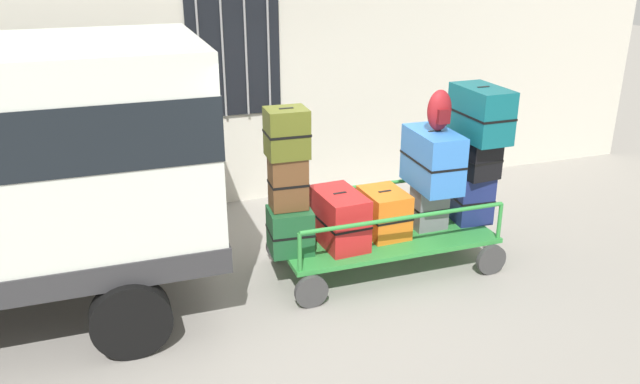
{
  "coord_description": "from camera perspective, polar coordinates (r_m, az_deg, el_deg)",
  "views": [
    {
      "loc": [
        -2.15,
        -5.85,
        3.41
      ],
      "look_at": [
        -0.12,
        -0.04,
        0.99
      ],
      "focal_mm": 36.09,
      "sensor_mm": 36.0,
      "label": 1
    }
  ],
  "objects": [
    {
      "name": "ground_plane",
      "position": [
        7.11,
        0.77,
        -7.23
      ],
      "size": [
        40.0,
        40.0,
        0.0
      ],
      "primitive_type": "plane",
      "color": "gray"
    },
    {
      "name": "building_wall",
      "position": [
        8.71,
        -5.09,
        15.35
      ],
      "size": [
        12.0,
        0.38,
        5.0
      ],
      "color": "beige",
      "rests_on": "ground"
    },
    {
      "name": "luggage_cart",
      "position": [
        7.14,
        5.71,
        -4.21
      ],
      "size": [
        2.41,
        1.15,
        0.39
      ],
      "color": "#2D8438",
      "rests_on": "ground"
    },
    {
      "name": "cart_railing",
      "position": [
        6.98,
        5.84,
        -1.17
      ],
      "size": [
        2.3,
        1.01,
        0.42
      ],
      "color": "#2D8438",
      "rests_on": "luggage_cart"
    },
    {
      "name": "suitcase_left_bottom",
      "position": [
        6.63,
        -2.66,
        -3.41
      ],
      "size": [
        0.47,
        0.45,
        0.47
      ],
      "color": "#194C28",
      "rests_on": "luggage_cart"
    },
    {
      "name": "suitcase_left_middle",
      "position": [
        6.48,
        -2.84,
        0.81
      ],
      "size": [
        0.39,
        0.3,
        0.54
      ],
      "color": "brown",
      "rests_on": "suitcase_left_bottom"
    },
    {
      "name": "suitcase_left_top",
      "position": [
        6.33,
        -2.97,
        5.26
      ],
      "size": [
        0.42,
        0.37,
        0.49
      ],
      "color": "#4C5119",
      "rests_on": "suitcase_left_middle"
    },
    {
      "name": "suitcase_midleft_bottom",
      "position": [
        6.77,
        1.74,
        -2.35
      ],
      "size": [
        0.47,
        0.74,
        0.58
      ],
      "color": "#B21E1E",
      "rests_on": "luggage_cart"
    },
    {
      "name": "suitcase_center_bottom",
      "position": [
        7.04,
        5.69,
        -1.83
      ],
      "size": [
        0.45,
        0.59,
        0.5
      ],
      "color": "orange",
      "rests_on": "luggage_cart"
    },
    {
      "name": "suitcase_midright_bottom",
      "position": [
        7.26,
        9.66,
        -1.33
      ],
      "size": [
        0.38,
        0.28,
        0.49
      ],
      "color": "slate",
      "rests_on": "luggage_cart"
    },
    {
      "name": "suitcase_midright_middle",
      "position": [
        7.06,
        9.96,
        2.88
      ],
      "size": [
        0.45,
        0.79,
        0.63
      ],
      "color": "#3372C6",
      "rests_on": "suitcase_midright_bottom"
    },
    {
      "name": "suitcase_right_bottom",
      "position": [
        7.51,
        13.34,
        -0.56
      ],
      "size": [
        0.44,
        0.38,
        0.56
      ],
      "color": "navy",
      "rests_on": "luggage_cart"
    },
    {
      "name": "suitcase_right_middle",
      "position": [
        7.34,
        13.7,
        3.0
      ],
      "size": [
        0.42,
        0.49,
        0.43
      ],
      "color": "black",
      "rests_on": "suitcase_right_bottom"
    },
    {
      "name": "suitcase_right_top",
      "position": [
        7.2,
        14.07,
        6.78
      ],
      "size": [
        0.42,
        0.75,
        0.58
      ],
      "color": "#0F5960",
      "rests_on": "suitcase_right_middle"
    },
    {
      "name": "backpack",
      "position": [
        6.92,
        10.55,
        7.11
      ],
      "size": [
        0.27,
        0.22,
        0.44
      ],
      "color": "maroon",
      "rests_on": "suitcase_midright_middle"
    }
  ]
}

